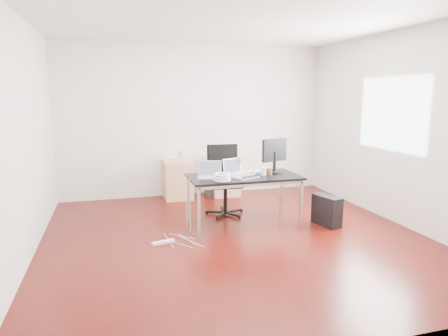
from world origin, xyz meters
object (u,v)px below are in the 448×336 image
object	(u,v)px
office_chair	(224,176)
filing_cabinet_left	(178,180)
pc_tower	(327,210)
desk	(244,179)
filing_cabinet_right	(225,177)

from	to	relation	value
office_chair	filing_cabinet_left	size ratio (longest dim) A/B	1.54
pc_tower	desk	bearing A→B (deg)	148.48
filing_cabinet_left	pc_tower	bearing A→B (deg)	-48.79
filing_cabinet_left	pc_tower	world-z (taller)	filing_cabinet_left
pc_tower	office_chair	bearing A→B (deg)	128.94
office_chair	filing_cabinet_right	world-z (taller)	office_chair
office_chair	filing_cabinet_left	distance (m)	1.28
filing_cabinet_right	pc_tower	xyz separation A→B (m)	(0.95, -2.10, -0.13)
desk	filing_cabinet_left	world-z (taller)	desk
desk	pc_tower	xyz separation A→B (m)	(1.16, -0.37, -0.46)
desk	filing_cabinet_right	bearing A→B (deg)	83.36
filing_cabinet_right	pc_tower	bearing A→B (deg)	-65.60
desk	office_chair	xyz separation A→B (m)	(-0.12, 0.61, -0.07)
desk	filing_cabinet_right	distance (m)	1.77
filing_cabinet_right	pc_tower	size ratio (longest dim) A/B	1.56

